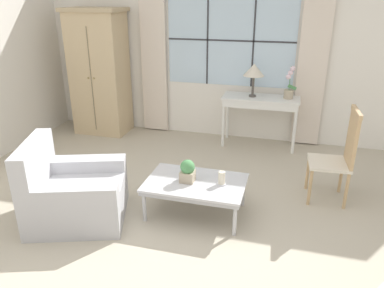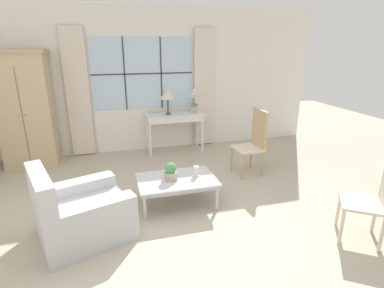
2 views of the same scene
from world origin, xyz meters
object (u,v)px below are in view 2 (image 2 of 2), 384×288
Objects in this scene: accent_chair_wooden at (376,194)px; potted_plant_small at (170,171)px; console_table at (175,118)px; potted_orchid at (193,104)px; coffee_table at (177,181)px; pillar_candle at (196,172)px; armoire at (26,110)px; side_chair_wooden at (254,139)px; table_lamp at (168,95)px; armchair_upholstered at (81,215)px.

accent_chair_wooden reaches higher than potted_plant_small.
console_table is 2.37× the size of potted_orchid.
potted_plant_small is at bearing -171.74° from coffee_table.
potted_orchid is at bearing 75.38° from pillar_candle.
armoire is 1.93× the size of coffee_table.
side_chair_wooden is at bearing 101.08° from accent_chair_wooden.
armoire is 3.10m from coffee_table.
potted_orchid is 2.40m from coffee_table.
side_chair_wooden reaches higher than console_table.
side_chair_wooden is at bearing 24.71° from potted_plant_small.
potted_plant_small is (-0.40, -2.14, -0.66)m from table_lamp.
table_lamp is (-0.13, -0.01, 0.48)m from console_table.
armchair_upholstered is (-1.51, -2.55, -0.89)m from table_lamp.
accent_chair_wooden reaches higher than armchair_upholstered.
side_chair_wooden is 1.71m from potted_plant_small.
potted_plant_small is (1.11, 0.42, 0.23)m from armchair_upholstered.
table_lamp is 1.03× the size of potted_orchid.
potted_plant_small is (-0.92, -2.17, -0.45)m from potted_orchid.
armchair_upholstered is at bearing -159.48° from potted_plant_small.
potted_plant_small is at bearing -103.81° from console_table.
table_lamp is 3.09m from armchair_upholstered.
pillar_candle is at bearing 2.09° from coffee_table.
console_table is 2.31× the size of table_lamp.
potted_orchid is at bearing 113.31° from side_chair_wooden.
table_lamp is at bearing 59.43° from armchair_upholstered.
accent_chair_wooden is at bearing -78.92° from side_chair_wooden.
potted_plant_small is (-1.55, -0.71, -0.09)m from side_chair_wooden.
table_lamp is 1.92m from side_chair_wooden.
table_lamp is 3.84m from accent_chair_wooden.
side_chair_wooden is at bearing -21.01° from armoire.
accent_chair_wooden is at bearing -34.28° from potted_plant_small.
table_lamp reaches higher than pillar_candle.
pillar_candle reaches higher than coffee_table.
potted_plant_small is at bearing -155.29° from side_chair_wooden.
armoire reaches higher than side_chair_wooden.
console_table is 0.47m from potted_orchid.
side_chair_wooden is 4.48× the size of potted_plant_small.
console_table is at bearing 57.44° from armchair_upholstered.
console_table is 1.76m from side_chair_wooden.
armchair_upholstered is 1.27m from coffee_table.
accent_chair_wooden is (1.42, -3.48, -0.11)m from console_table.
console_table is at bearing 5.06° from table_lamp.
accent_chair_wooden is 2.31m from coffee_table.
potted_orchid is (3.01, 0.06, -0.06)m from armoire.
table_lamp is 2.23m from pillar_candle.
potted_plant_small is 0.36m from pillar_candle.
side_chair_wooden is at bearing -54.59° from console_table.
pillar_candle is at bearing 139.66° from accent_chair_wooden.
potted_orchid reaches higher than side_chair_wooden.
accent_chair_wooden is (0.40, -2.04, -0.02)m from side_chair_wooden.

